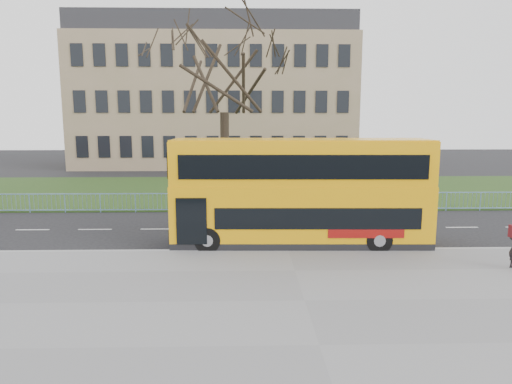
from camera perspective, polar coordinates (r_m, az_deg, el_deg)
The scene contains 8 objects.
ground at distance 19.99m, azimuth 3.59°, elevation -6.26°, with size 120.00×120.00×0.00m, color black.
pavement at distance 13.62m, azimuth 6.10°, elevation -13.56°, with size 80.00×10.50×0.12m, color slate.
kerb at distance 18.49m, azimuth 4.01°, elevation -7.32°, with size 80.00×0.20×0.14m, color gray.
grass_verge at distance 33.95m, azimuth 1.53°, elevation 0.22°, with size 80.00×15.40×0.08m, color #203C16.
guard_railing at distance 26.29m, azimuth 2.37°, elevation -1.28°, with size 40.00×0.12×1.10m, color #739ECC, non-canonical shape.
bare_tree at distance 29.27m, azimuth -3.99°, elevation 12.01°, with size 9.37×9.37×13.39m, color black, non-canonical shape.
civic_building at distance 54.33m, azimuth -4.93°, elevation 10.90°, with size 30.00×15.00×14.00m, color #917E5C.
yellow_bus at distance 19.06m, azimuth 5.53°, elevation 0.26°, with size 10.62×2.79×4.42m.
Camera 1 is at (-1.70, -19.20, 5.30)m, focal length 32.00 mm.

